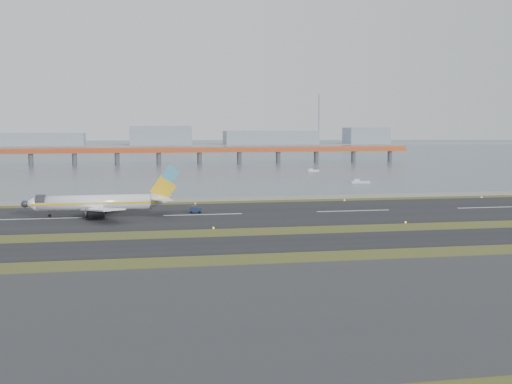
# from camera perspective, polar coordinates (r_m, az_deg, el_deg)

# --- Properties ---
(ground) EXTENTS (1000.00, 1000.00, 0.00)m
(ground) POSITION_cam_1_polar(r_m,az_deg,el_deg) (134.29, -3.43, -3.81)
(ground) COLOR #394719
(ground) RESTS_ON ground
(apron_strip) EXTENTS (1000.00, 50.00, 0.10)m
(apron_strip) POSITION_cam_1_polar(r_m,az_deg,el_deg) (81.27, 1.41, -10.26)
(apron_strip) COLOR #313134
(apron_strip) RESTS_ON ground
(taxiway_strip) EXTENTS (1000.00, 18.00, 0.10)m
(taxiway_strip) POSITION_cam_1_polar(r_m,az_deg,el_deg) (122.57, -2.74, -4.72)
(taxiway_strip) COLOR black
(taxiway_strip) RESTS_ON ground
(runway_strip) EXTENTS (1000.00, 45.00, 0.10)m
(runway_strip) POSITION_cam_1_polar(r_m,az_deg,el_deg) (163.75, -4.72, -2.03)
(runway_strip) COLOR black
(runway_strip) RESTS_ON ground
(seawall) EXTENTS (1000.00, 2.50, 1.00)m
(seawall) POSITION_cam_1_polar(r_m,az_deg,el_deg) (193.33, -5.61, -0.68)
(seawall) COLOR gray
(seawall) RESTS_ON ground
(bay_water) EXTENTS (1400.00, 800.00, 1.30)m
(bay_water) POSITION_cam_1_polar(r_m,az_deg,el_deg) (592.02, -8.91, 3.68)
(bay_water) COLOR #4C5D6C
(bay_water) RESTS_ON ground
(red_pier) EXTENTS (260.00, 5.00, 10.20)m
(red_pier) POSITION_cam_1_polar(r_m,az_deg,el_deg) (383.38, -5.05, 3.62)
(red_pier) COLOR #BC4B20
(red_pier) RESTS_ON ground
(far_shoreline) EXTENTS (1400.00, 80.00, 60.50)m
(far_shoreline) POSITION_cam_1_polar(r_m,az_deg,el_deg) (752.14, -8.21, 4.62)
(far_shoreline) COLOR #8D97A7
(far_shoreline) RESTS_ON ground
(airliner) EXTENTS (38.52, 32.89, 12.80)m
(airliner) POSITION_cam_1_polar(r_m,az_deg,el_deg) (165.33, -13.60, -0.91)
(airliner) COLOR white
(airliner) RESTS_ON ground
(pushback_tug) EXTENTS (3.28, 2.17, 1.97)m
(pushback_tug) POSITION_cam_1_polar(r_m,az_deg,el_deg) (166.97, -5.42, -1.57)
(pushback_tug) COLOR #15233C
(pushback_tug) RESTS_ON ground
(workboat_near) EXTENTS (7.58, 3.80, 1.76)m
(workboat_near) POSITION_cam_1_polar(r_m,az_deg,el_deg) (255.47, 9.23, 0.89)
(workboat_near) COLOR white
(workboat_near) RESTS_ON ground
(workboat_far) EXTENTS (6.60, 3.70, 1.53)m
(workboat_far) POSITION_cam_1_polar(r_m,az_deg,el_deg) (317.68, 5.03, 1.91)
(workboat_far) COLOR white
(workboat_far) RESTS_ON ground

